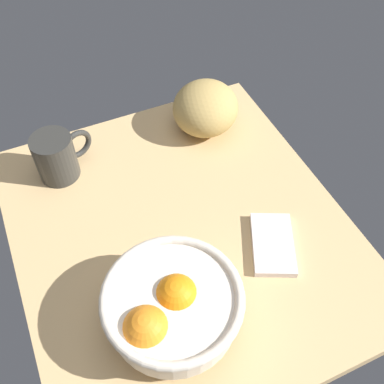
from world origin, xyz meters
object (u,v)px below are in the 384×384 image
(napkin_folded, at_px, (273,244))
(bread_loaf, at_px, (206,108))
(mug, at_px, (57,156))
(fruit_bowl, at_px, (171,306))

(napkin_folded, bearing_deg, bread_loaf, -4.03)
(mug, bearing_deg, napkin_folded, -137.54)
(bread_loaf, relative_size, mug, 1.23)
(fruit_bowl, bearing_deg, napkin_folded, -74.74)
(fruit_bowl, relative_size, bread_loaf, 1.43)
(fruit_bowl, relative_size, napkin_folded, 1.70)
(bread_loaf, xyz_separation_m, mug, (-0.01, 0.34, -0.00))
(napkin_folded, distance_m, mug, 0.46)
(fruit_bowl, height_order, napkin_folded, fruit_bowl)
(napkin_folded, relative_size, mug, 1.04)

